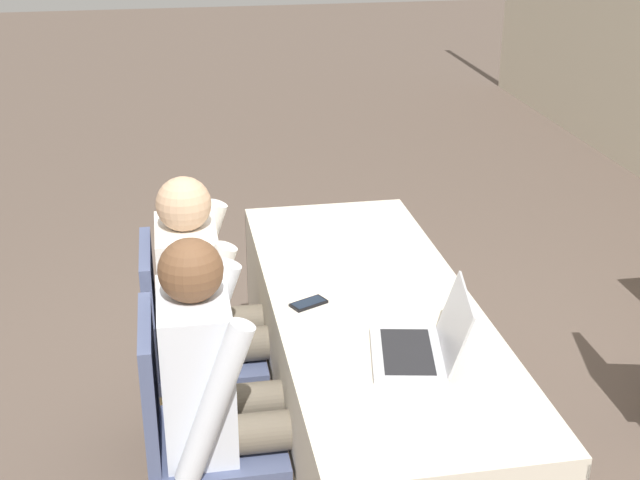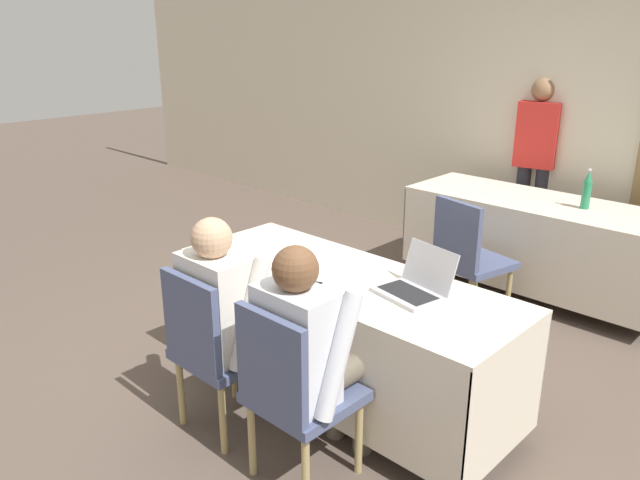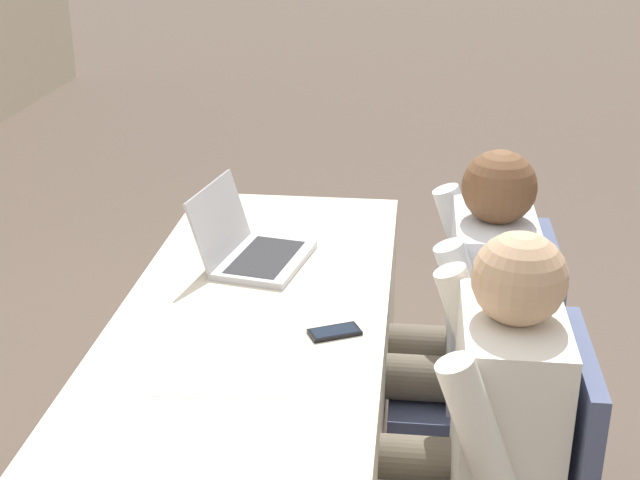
% 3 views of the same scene
% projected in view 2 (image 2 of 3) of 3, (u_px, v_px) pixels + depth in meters
% --- Properties ---
extents(ground_plane, '(24.00, 24.00, 0.00)m').
position_uv_depth(ground_plane, '(343.00, 398.00, 3.55)').
color(ground_plane, brown).
extents(wall_back, '(12.00, 0.06, 2.70)m').
position_uv_depth(wall_back, '(577.00, 110.00, 5.03)').
color(wall_back, beige).
rests_on(wall_back, ground_plane).
extents(conference_table_near, '(1.96, 0.71, 0.75)m').
position_uv_depth(conference_table_near, '(344.00, 308.00, 3.36)').
color(conference_table_near, beige).
rests_on(conference_table_near, ground_plane).
extents(conference_table_far, '(1.96, 0.71, 0.75)m').
position_uv_depth(conference_table_far, '(536.00, 224.00, 4.77)').
color(conference_table_far, beige).
rests_on(conference_table_far, ground_plane).
extents(laptop, '(0.37, 0.35, 0.23)m').
position_uv_depth(laptop, '(414.00, 286.00, 3.06)').
color(laptop, '#B7B7BC').
rests_on(laptop, conference_table_near).
extents(cell_phone, '(0.11, 0.14, 0.01)m').
position_uv_depth(cell_phone, '(313.00, 287.00, 3.15)').
color(cell_phone, black).
rests_on(cell_phone, conference_table_near).
extents(paper_beside_laptop, '(0.23, 0.31, 0.00)m').
position_uv_depth(paper_beside_laptop, '(316.00, 264.00, 3.46)').
color(paper_beside_laptop, white).
rests_on(paper_beside_laptop, conference_table_near).
extents(paper_centre_table, '(0.29, 0.35, 0.00)m').
position_uv_depth(paper_centre_table, '(246.00, 242.00, 3.80)').
color(paper_centre_table, white).
rests_on(paper_centre_table, conference_table_near).
extents(water_bottle, '(0.06, 0.06, 0.29)m').
position_uv_depth(water_bottle, '(587.00, 191.00, 4.45)').
color(water_bottle, '#288456').
rests_on(water_bottle, conference_table_far).
extents(chair_near_left, '(0.44, 0.44, 0.89)m').
position_uv_depth(chair_near_left, '(214.00, 346.00, 3.11)').
color(chair_near_left, tan).
rests_on(chair_near_left, ground_plane).
extents(chair_near_right, '(0.44, 0.44, 0.89)m').
position_uv_depth(chair_near_right, '(293.00, 389.00, 2.75)').
color(chair_near_right, tan).
rests_on(chair_near_right, ground_plane).
extents(chair_far_spare, '(0.53, 0.53, 0.89)m').
position_uv_depth(chair_far_spare, '(468.00, 255.00, 4.33)').
color(chair_far_spare, tan).
rests_on(chair_far_spare, ground_plane).
extents(person_checkered_shirt, '(0.50, 0.52, 1.15)m').
position_uv_depth(person_checkered_shirt, '(228.00, 310.00, 3.13)').
color(person_checkered_shirt, '#665B4C').
rests_on(person_checkered_shirt, ground_plane).
extents(person_white_shirt, '(0.50, 0.52, 1.15)m').
position_uv_depth(person_white_shirt, '(309.00, 349.00, 2.76)').
color(person_white_shirt, '#665B4C').
rests_on(person_white_shirt, ground_plane).
extents(person_red_shirt, '(0.37, 0.26, 1.59)m').
position_uv_depth(person_red_shirt, '(535.00, 159.00, 5.33)').
color(person_red_shirt, '#33333D').
rests_on(person_red_shirt, ground_plane).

